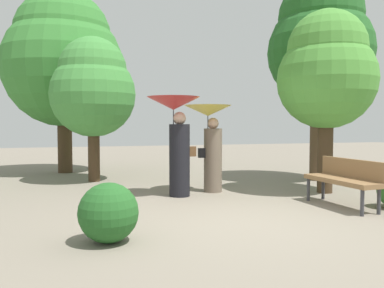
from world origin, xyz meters
TOP-DOWN VIEW (x-y plane):
  - ground_plane at (0.00, 0.00)m, footprint 40.00×40.00m
  - person_left at (-0.47, 2.18)m, footprint 1.05×1.05m
  - person_right at (0.34, 2.47)m, footprint 1.00×1.00m
  - park_bench at (2.12, 0.41)m, footprint 0.61×1.53m
  - tree_near_left at (-2.73, 6.78)m, footprint 3.48×3.48m
  - tree_near_right at (2.63, 1.72)m, footprint 2.03×2.03m
  - tree_mid_left at (-1.97, 4.72)m, footprint 2.11×2.11m
  - tree_mid_right at (3.57, 3.36)m, footprint 2.64×2.64m
  - bush_path_right at (-1.99, -0.57)m, footprint 0.74×0.74m

SIDE VIEW (x-z plane):
  - ground_plane at x=0.00m, z-range 0.00..0.00m
  - bush_path_right at x=-1.99m, z-range 0.00..0.74m
  - park_bench at x=2.12m, z-range 0.10..0.93m
  - person_right at x=0.34m, z-range 0.32..2.16m
  - person_left at x=-0.47m, z-range 0.34..2.32m
  - tree_mid_left at x=-1.97m, z-range 0.56..4.15m
  - tree_near_right at x=2.63m, z-range 0.65..4.45m
  - tree_near_left at x=-2.73m, z-range 0.71..6.03m
  - tree_mid_right at x=3.57m, z-range 0.92..6.11m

